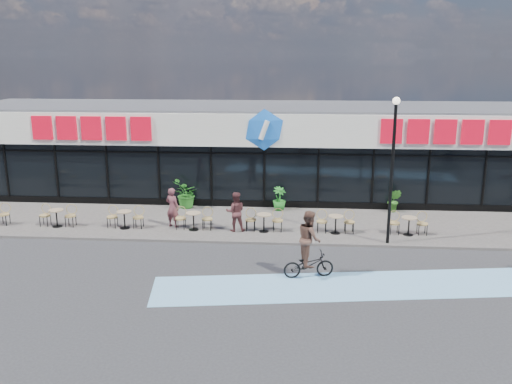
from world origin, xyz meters
TOP-DOWN VIEW (x-y plane):
  - ground at (0.00, 0.00)m, footprint 120.00×120.00m
  - sidewalk at (0.00, 4.50)m, footprint 44.00×5.00m
  - bike_lane at (4.00, -1.50)m, footprint 14.17×4.13m
  - building at (-0.00, 9.93)m, footprint 30.60×6.57m
  - lamp_post at (5.01, 2.30)m, footprint 0.28×0.28m
  - bistro_set_1 at (-8.47, 3.40)m, footprint 1.54×0.62m
  - bistro_set_2 at (-5.58, 3.40)m, footprint 1.54×0.62m
  - bistro_set_3 at (-2.69, 3.40)m, footprint 1.54×0.62m
  - bistro_set_4 at (0.20, 3.40)m, footprint 1.54×0.62m
  - bistro_set_5 at (3.09, 3.40)m, footprint 1.54×0.62m
  - bistro_set_6 at (5.99, 3.40)m, footprint 1.54×0.62m
  - potted_plant_left at (-3.64, 6.52)m, footprint 1.25×1.38m
  - potted_plant_mid at (0.72, 6.51)m, footprint 0.85×0.85m
  - potted_plant_right at (5.96, 6.59)m, footprint 0.71×0.64m
  - patron_left at (-3.64, 3.69)m, footprint 0.72×0.61m
  - patron_right at (-0.96, 3.32)m, footprint 0.87×0.72m
  - cyclist_a at (1.93, -1.00)m, footprint 1.75×1.01m

SIDE VIEW (x-z plane):
  - ground at x=0.00m, z-range 0.00..0.00m
  - bike_lane at x=4.00m, z-range 0.00..0.01m
  - sidewalk at x=0.00m, z-range 0.00..0.10m
  - bistro_set_1 at x=-8.47m, z-range 0.11..1.01m
  - bistro_set_2 at x=-5.58m, z-range 0.11..1.01m
  - bistro_set_3 at x=-2.69m, z-range 0.11..1.01m
  - bistro_set_4 at x=0.20m, z-range 0.11..1.01m
  - bistro_set_5 at x=3.09m, z-range 0.11..1.01m
  - bistro_set_6 at x=5.99m, z-range 0.11..1.01m
  - potted_plant_right at x=5.96m, z-range 0.10..1.17m
  - potted_plant_mid at x=0.72m, z-range 0.10..1.19m
  - potted_plant_left at x=-3.64m, z-range 0.10..1.45m
  - patron_right at x=-0.96m, z-range 0.10..1.73m
  - patron_left at x=-3.64m, z-range 0.10..1.77m
  - cyclist_a at x=1.93m, z-range -0.17..2.10m
  - building at x=0.00m, z-range -0.04..4.71m
  - lamp_post at x=5.01m, z-range 0.59..6.13m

